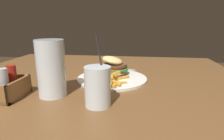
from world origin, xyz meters
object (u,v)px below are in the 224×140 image
(meal_plate_near, at_px, (113,72))
(condiment_caddy, at_px, (10,87))
(spoon, at_px, (112,66))
(juice_glass, at_px, (98,88))
(beer_glass, at_px, (51,70))

(meal_plate_near, distance_m, condiment_caddy, 0.40)
(meal_plate_near, distance_m, spoon, 0.20)
(juice_glass, height_order, condiment_caddy, juice_glass)
(beer_glass, distance_m, condiment_caddy, 0.14)
(beer_glass, relative_size, condiment_caddy, 1.48)
(meal_plate_near, xyz_separation_m, spoon, (0.19, 0.03, -0.02))
(beer_glass, bearing_deg, meal_plate_near, -38.19)
(spoon, bearing_deg, juice_glass, 113.00)
(juice_glass, bearing_deg, condiment_caddy, 86.15)
(meal_plate_near, height_order, juice_glass, juice_glass)
(spoon, bearing_deg, beer_glass, 91.14)
(juice_glass, distance_m, spoon, 0.48)
(juice_glass, distance_m, condiment_caddy, 0.30)
(meal_plate_near, bearing_deg, condiment_caddy, 130.61)
(beer_glass, xyz_separation_m, spoon, (0.42, -0.15, -0.08))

